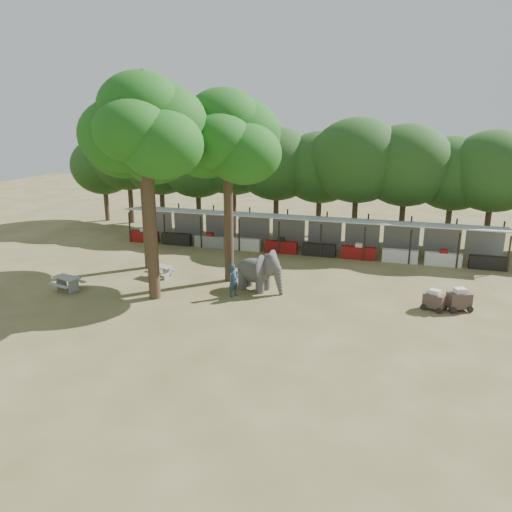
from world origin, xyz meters
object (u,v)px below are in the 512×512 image
(yard_tree_center, at_px, (145,128))
(handler, at_px, (234,280))
(elephant, at_px, (259,271))
(yard_tree_back, at_px, (226,138))
(picnic_table_far, at_px, (161,270))
(picnic_table_near, at_px, (67,282))
(cart_front, at_px, (434,300))
(cart_back, at_px, (459,300))
(yard_tree_left, at_px, (142,142))

(yard_tree_center, height_order, handler, yard_tree_center)
(elephant, bearing_deg, yard_tree_back, 165.82)
(yard_tree_center, height_order, picnic_table_far, yard_tree_center)
(yard_tree_center, relative_size, picnic_table_near, 6.24)
(yard_tree_center, distance_m, handler, 9.38)
(cart_front, bearing_deg, handler, -151.25)
(picnic_table_near, relative_size, cart_back, 1.30)
(yard_tree_center, xyz_separation_m, picnic_table_near, (-5.32, -0.53, -8.68))
(elephant, distance_m, picnic_table_far, 6.60)
(yard_tree_left, distance_m, yard_tree_center, 5.92)
(yard_tree_back, xyz_separation_m, picnic_table_far, (-4.16, -0.92, -8.03))
(yard_tree_left, relative_size, cart_back, 7.42)
(picnic_table_far, bearing_deg, cart_back, 13.76)
(yard_tree_back, relative_size, picnic_table_near, 5.89)
(yard_tree_left, bearing_deg, yard_tree_center, -59.04)
(elephant, xyz_separation_m, cart_front, (9.60, -0.31, -0.63))
(yard_tree_left, height_order, elephant, yard_tree_left)
(cart_front, height_order, cart_back, cart_back)
(elephant, relative_size, picnic_table_far, 1.69)
(yard_tree_left, distance_m, handler, 10.94)
(picnic_table_far, distance_m, cart_front, 16.17)
(yard_tree_center, bearing_deg, cart_front, 8.83)
(picnic_table_near, bearing_deg, yard_tree_center, 20.80)
(cart_front, bearing_deg, picnic_table_far, -159.68)
(elephant, relative_size, picnic_table_near, 1.64)
(yard_tree_center, relative_size, handler, 6.32)
(yard_tree_left, relative_size, yard_tree_back, 0.97)
(cart_front, bearing_deg, yard_tree_back, -164.95)
(picnic_table_near, bearing_deg, elephant, 31.57)
(yard_tree_center, relative_size, yard_tree_back, 1.06)
(yard_tree_back, bearing_deg, yard_tree_center, -126.86)
(yard_tree_center, height_order, elephant, yard_tree_center)
(yard_tree_left, bearing_deg, handler, -27.25)
(yard_tree_back, height_order, picnic_table_far, yard_tree_back)
(yard_tree_back, bearing_deg, cart_back, -6.03)
(elephant, distance_m, cart_front, 9.62)
(picnic_table_far, height_order, cart_front, cart_front)
(yard_tree_back, relative_size, cart_back, 7.65)
(yard_tree_left, height_order, handler, yard_tree_left)
(yard_tree_back, xyz_separation_m, cart_front, (11.99, -1.67, -7.99))
(yard_tree_center, bearing_deg, cart_back, 9.12)
(yard_tree_back, relative_size, cart_front, 8.46)
(handler, height_order, cart_back, handler)
(yard_tree_back, relative_size, elephant, 3.58)
(picnic_table_near, bearing_deg, picnic_table_far, 56.09)
(yard_tree_back, height_order, picnic_table_near, yard_tree_back)
(picnic_table_near, xyz_separation_m, picnic_table_far, (4.16, 3.62, -0.02))
(elephant, xyz_separation_m, picnic_table_near, (-10.71, -3.17, -0.65))
(picnic_table_near, xyz_separation_m, cart_front, (20.31, 2.86, 0.02))
(yard_tree_center, relative_size, cart_front, 8.97)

